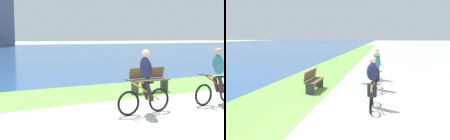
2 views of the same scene
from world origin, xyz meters
The scene contains 5 objects.
ground_plane centered at (0.00, 0.00, 0.00)m, with size 300.00×300.00×0.00m, color #9E9E99.
grass_strip_bayside centered at (0.00, 3.36, 0.00)m, with size 120.00×3.23×0.01m, color #6B9947.
cyclist_lead centered at (1.02, -0.09, 0.84)m, with size 1.60×0.52×1.69m.
cyclist_trailing centered at (3.58, -0.14, 0.84)m, with size 1.65×0.52×1.69m.
bench_near_path centered at (2.96, 2.50, 0.45)m, with size 1.50×0.47×0.90m.
Camera 1 is at (-3.48, -6.63, 2.00)m, focal length 49.06 mm.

